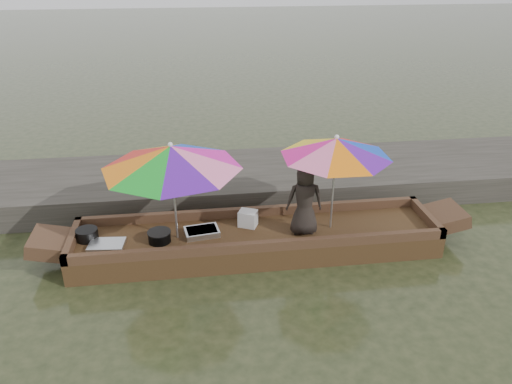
{
  "coord_description": "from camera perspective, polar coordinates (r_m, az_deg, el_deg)",
  "views": [
    {
      "loc": [
        -0.92,
        -6.74,
        4.31
      ],
      "look_at": [
        0.0,
        0.1,
        1.0
      ],
      "focal_mm": 35.0,
      "sensor_mm": 36.0,
      "label": 1
    }
  ],
  "objects": [
    {
      "name": "tray_scallop",
      "position": [
        7.81,
        -16.7,
        -5.81
      ],
      "size": [
        0.55,
        0.41,
        0.06
      ],
      "primitive_type": "cube",
      "rotation": [
        0.0,
        0.0,
        -0.1
      ],
      "color": "silver",
      "rests_on": "boat_hull"
    },
    {
      "name": "charcoal_grill",
      "position": [
        7.72,
        -10.98,
        -5.07
      ],
      "size": [
        0.34,
        0.34,
        0.16
      ],
      "primitive_type": "cylinder",
      "color": "black",
      "rests_on": "boat_hull"
    },
    {
      "name": "dock",
      "position": [
        9.86,
        -1.62,
        1.31
      ],
      "size": [
        22.0,
        2.2,
        0.5
      ],
      "primitive_type": "cube",
      "color": "#2D2B26",
      "rests_on": "ground"
    },
    {
      "name": "supply_bag",
      "position": [
        7.98,
        -0.92,
        -3.04
      ],
      "size": [
        0.35,
        0.32,
        0.26
      ],
      "primitive_type": "cube",
      "rotation": [
        0.0,
        0.0,
        -0.43
      ],
      "color": "silver",
      "rests_on": "boat_hull"
    },
    {
      "name": "tray_crayfish",
      "position": [
        7.82,
        -6.21,
        -4.56
      ],
      "size": [
        0.57,
        0.43,
        0.09
      ],
      "primitive_type": "cube",
      "rotation": [
        0.0,
        0.0,
        0.15
      ],
      "color": "silver",
      "rests_on": "boat_hull"
    },
    {
      "name": "boat_hull",
      "position": [
        7.96,
        0.1,
        -5.67
      ],
      "size": [
        5.7,
        1.2,
        0.35
      ],
      "primitive_type": "cube",
      "color": "#301F0F",
      "rests_on": "water"
    },
    {
      "name": "umbrella_bow",
      "position": [
        7.46,
        -9.35,
        -0.01
      ],
      "size": [
        2.3,
        2.3,
        1.55
      ],
      "primitive_type": null,
      "rotation": [
        0.0,
        0.0,
        -0.13
      ],
      "color": "#E514A3",
      "rests_on": "boat_hull"
    },
    {
      "name": "vendor",
      "position": [
        7.63,
        5.58,
        -0.85
      ],
      "size": [
        0.59,
        0.41,
        1.15
      ],
      "primitive_type": "imported",
      "rotation": [
        0.0,
        0.0,
        3.06
      ],
      "color": "black",
      "rests_on": "boat_hull"
    },
    {
      "name": "umbrella_stern",
      "position": [
        7.74,
        8.84,
        1.02
      ],
      "size": [
        2.19,
        2.19,
        1.55
      ],
      "primitive_type": null,
      "rotation": [
        0.0,
        0.0,
        0.38
      ],
      "color": "red",
      "rests_on": "boat_hull"
    },
    {
      "name": "cooking_pot",
      "position": [
        8.05,
        -18.75,
        -4.62
      ],
      "size": [
        0.33,
        0.33,
        0.17
      ],
      "primitive_type": "cylinder",
      "color": "black",
      "rests_on": "boat_hull"
    },
    {
      "name": "water",
      "position": [
        8.05,
        0.1,
        -6.74
      ],
      "size": [
        80.0,
        80.0,
        0.0
      ],
      "primitive_type": "plane",
      "color": "#232C17",
      "rests_on": "ground"
    }
  ]
}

